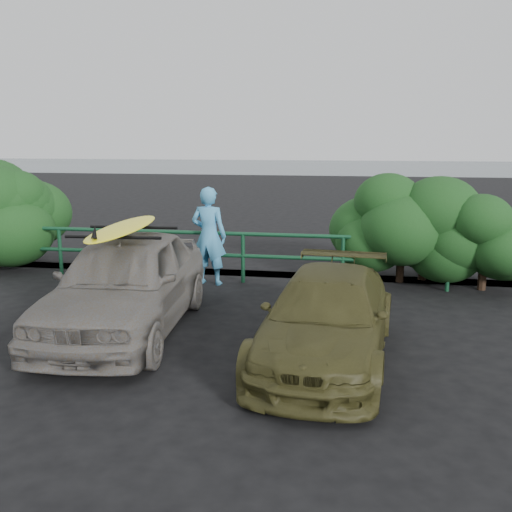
{
  "coord_description": "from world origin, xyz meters",
  "views": [
    {
      "loc": [
        3.21,
        -6.08,
        2.87
      ],
      "look_at": [
        1.74,
        2.28,
        1.12
      ],
      "focal_mm": 40.0,
      "sensor_mm": 36.0,
      "label": 1
    }
  ],
  "objects_px": {
    "surfboard": "(124,228)",
    "sedan": "(126,283)",
    "guardrail": "(195,256)",
    "man": "(209,236)",
    "olive_vehicle": "(327,317)"
  },
  "relations": [
    {
      "from": "guardrail",
      "to": "surfboard",
      "type": "height_order",
      "value": "surfboard"
    },
    {
      "from": "olive_vehicle",
      "to": "man",
      "type": "height_order",
      "value": "man"
    },
    {
      "from": "sedan",
      "to": "olive_vehicle",
      "type": "xyz_separation_m",
      "value": [
        3.05,
        -0.64,
        -0.18
      ]
    },
    {
      "from": "sedan",
      "to": "man",
      "type": "xyz_separation_m",
      "value": [
        0.51,
        3.0,
        0.23
      ]
    },
    {
      "from": "surfboard",
      "to": "olive_vehicle",
      "type": "bearing_deg",
      "value": -15.78
    },
    {
      "from": "guardrail",
      "to": "surfboard",
      "type": "bearing_deg",
      "value": -92.72
    },
    {
      "from": "surfboard",
      "to": "sedan",
      "type": "bearing_deg",
      "value": 71.99
    },
    {
      "from": "man",
      "to": "surfboard",
      "type": "height_order",
      "value": "man"
    },
    {
      "from": "sedan",
      "to": "man",
      "type": "height_order",
      "value": "man"
    },
    {
      "from": "guardrail",
      "to": "man",
      "type": "bearing_deg",
      "value": -32.57
    },
    {
      "from": "sedan",
      "to": "man",
      "type": "bearing_deg",
      "value": 76.4
    },
    {
      "from": "sedan",
      "to": "surfboard",
      "type": "relative_size",
      "value": 1.63
    },
    {
      "from": "guardrail",
      "to": "sedan",
      "type": "height_order",
      "value": "sedan"
    },
    {
      "from": "olive_vehicle",
      "to": "sedan",
      "type": "bearing_deg",
      "value": 173.15
    },
    {
      "from": "olive_vehicle",
      "to": "surfboard",
      "type": "relative_size",
      "value": 1.46
    }
  ]
}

